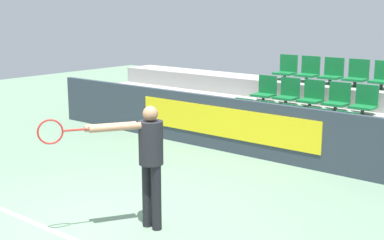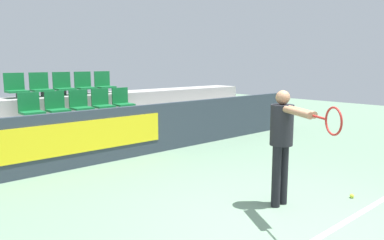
# 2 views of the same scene
# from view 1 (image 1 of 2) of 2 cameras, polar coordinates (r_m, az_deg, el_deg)

# --- Properties ---
(ground_plane) EXTENTS (30.00, 30.00, 0.00)m
(ground_plane) POSITION_cam_1_polar(r_m,az_deg,el_deg) (7.54, -9.20, -11.39)
(ground_plane) COLOR slate
(barrier_wall) EXTENTS (12.57, 0.14, 1.14)m
(barrier_wall) POSITION_cam_1_polar(r_m,az_deg,el_deg) (10.56, 8.39, -1.28)
(barrier_wall) COLOR #2D3842
(barrier_wall) RESTS_ON ground
(bleacher_tier_front) EXTENTS (12.17, 0.94, 0.42)m
(bleacher_tier_front) POSITION_cam_1_polar(r_m,az_deg,el_deg) (11.10, 9.94, -2.62)
(bleacher_tier_front) COLOR #9E9E99
(bleacher_tier_front) RESTS_ON ground
(bleacher_tier_middle) EXTENTS (12.17, 0.94, 0.83)m
(bleacher_tier_middle) POSITION_cam_1_polar(r_m,az_deg,el_deg) (11.86, 12.23, -0.75)
(bleacher_tier_middle) COLOR #9E9E99
(bleacher_tier_middle) RESTS_ON ground
(bleacher_tier_back) EXTENTS (12.17, 0.94, 1.25)m
(bleacher_tier_back) POSITION_cam_1_polar(r_m,az_deg,el_deg) (12.65, 14.24, 0.90)
(bleacher_tier_back) COLOR #9E9E99
(bleacher_tier_back) RESTS_ON ground
(stadium_chair_0) EXTENTS (0.47, 0.41, 0.60)m
(stadium_chair_0) POSITION_cam_1_polar(r_m,az_deg,el_deg) (11.71, 5.33, 0.59)
(stadium_chair_0) COLOR #333333
(stadium_chair_0) RESTS_ON bleacher_tier_front
(stadium_chair_1) EXTENTS (0.47, 0.41, 0.60)m
(stadium_chair_1) POSITION_cam_1_polar(r_m,az_deg,el_deg) (11.39, 7.77, 0.21)
(stadium_chair_1) COLOR #333333
(stadium_chair_1) RESTS_ON bleacher_tier_front
(stadium_chair_2) EXTENTS (0.47, 0.41, 0.60)m
(stadium_chair_2) POSITION_cam_1_polar(r_m,az_deg,el_deg) (11.10, 10.35, -0.18)
(stadium_chair_2) COLOR #333333
(stadium_chair_2) RESTS_ON bleacher_tier_front
(stadium_chair_3) EXTENTS (0.47, 0.41, 0.60)m
(stadium_chair_3) POSITION_cam_1_polar(r_m,az_deg,el_deg) (10.84, 13.06, -0.60)
(stadium_chair_3) COLOR #333333
(stadium_chair_3) RESTS_ON bleacher_tier_front
(stadium_chair_4) EXTENTS (0.47, 0.41, 0.60)m
(stadium_chair_4) POSITION_cam_1_polar(r_m,az_deg,el_deg) (10.60, 15.91, -1.03)
(stadium_chair_4) COLOR #333333
(stadium_chair_4) RESTS_ON bleacher_tier_front
(stadium_chair_5) EXTENTS (0.47, 0.41, 0.60)m
(stadium_chair_5) POSITION_cam_1_polar(r_m,az_deg,el_deg) (12.41, 7.81, 3.12)
(stadium_chair_5) COLOR #333333
(stadium_chair_5) RESTS_ON bleacher_tier_middle
(stadium_chair_6) EXTENTS (0.47, 0.41, 0.60)m
(stadium_chair_6) POSITION_cam_1_polar(r_m,az_deg,el_deg) (12.12, 10.18, 2.83)
(stadium_chair_6) COLOR #333333
(stadium_chair_6) RESTS_ON bleacher_tier_middle
(stadium_chair_7) EXTENTS (0.47, 0.41, 0.60)m
(stadium_chair_7) POSITION_cam_1_polar(r_m,az_deg,el_deg) (11.85, 12.66, 2.52)
(stadium_chair_7) COLOR #333333
(stadium_chair_7) RESTS_ON bleacher_tier_middle
(stadium_chair_8) EXTENTS (0.47, 0.41, 0.60)m
(stadium_chair_8) POSITION_cam_1_polar(r_m,az_deg,el_deg) (11.60, 15.25, 2.19)
(stadium_chair_8) COLOR #333333
(stadium_chair_8) RESTS_ON bleacher_tier_middle
(stadium_chair_9) EXTENTS (0.47, 0.41, 0.60)m
(stadium_chair_9) POSITION_cam_1_polar(r_m,az_deg,el_deg) (11.37, 17.94, 1.84)
(stadium_chair_9) COLOR #333333
(stadium_chair_9) RESTS_ON bleacher_tier_middle
(stadium_chair_10) EXTENTS (0.47, 0.41, 0.60)m
(stadium_chair_10) POSITION_cam_1_polar(r_m,az_deg,el_deg) (13.16, 10.04, 5.37)
(stadium_chair_10) COLOR #333333
(stadium_chair_10) RESTS_ON bleacher_tier_back
(stadium_chair_11) EXTENTS (0.47, 0.41, 0.60)m
(stadium_chair_11) POSITION_cam_1_polar(r_m,az_deg,el_deg) (12.88, 12.32, 5.14)
(stadium_chair_11) COLOR #333333
(stadium_chair_11) RESTS_ON bleacher_tier_back
(stadium_chair_12) EXTENTS (0.47, 0.41, 0.60)m
(stadium_chair_12) POSITION_cam_1_polar(r_m,az_deg,el_deg) (12.63, 14.69, 4.89)
(stadium_chair_12) COLOR #333333
(stadium_chair_12) RESTS_ON bleacher_tier_back
(stadium_chair_13) EXTENTS (0.47, 0.41, 0.60)m
(stadium_chair_13) POSITION_cam_1_polar(r_m,az_deg,el_deg) (12.39, 17.16, 4.63)
(stadium_chair_13) COLOR #333333
(stadium_chair_13) RESTS_ON bleacher_tier_back
(stadium_chair_14) EXTENTS (0.47, 0.41, 0.60)m
(stadium_chair_14) POSITION_cam_1_polar(r_m,az_deg,el_deg) (12.19, 19.72, 4.34)
(stadium_chair_14) COLOR #333333
(stadium_chair_14) RESTS_ON bleacher_tier_back
(tennis_player) EXTENTS (0.91, 1.42, 1.70)m
(tennis_player) POSITION_cam_1_polar(r_m,az_deg,el_deg) (7.13, -4.99, -3.57)
(tennis_player) COLOR black
(tennis_player) RESTS_ON ground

